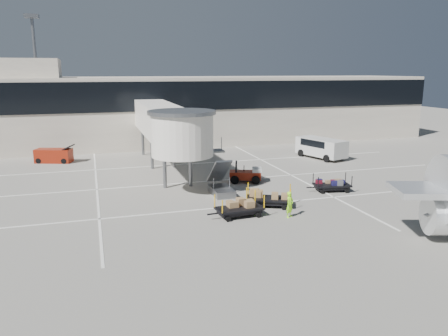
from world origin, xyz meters
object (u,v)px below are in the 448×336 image
Objects in this scene: minivan at (320,146)px; box_cart_far at (239,209)px; box_cart_near at (267,198)px; ground_worker at (290,204)px; belt_loader at (54,156)px; baggage_tug at (246,175)px; suitcase_cart at (332,186)px.

box_cart_far is at bearing -150.35° from minivan.
box_cart_far is (-2.43, -1.42, -0.03)m from box_cart_near.
minivan is at bearing 42.73° from box_cart_far.
ground_worker is at bearing -23.32° from box_cart_far.
baggage_tug is at bearing -20.11° from belt_loader.
box_cart_far is at bearing 126.77° from ground_worker.
belt_loader is at bearing 151.24° from box_cart_near.
minivan is at bearing 74.26° from box_cart_near.
minivan reaches higher than belt_loader.
ground_worker is (-0.38, -8.88, 0.20)m from baggage_tug.
box_cart_near is at bearing 66.74° from ground_worker.
ground_worker reaches higher than box_cart_near.
minivan is (10.58, 7.14, 0.60)m from baggage_tug.
belt_loader is at bearing 115.61° from box_cart_far.
baggage_tug is at bearing 53.04° from ground_worker.
box_cart_near is 2.47m from ground_worker.
box_cart_far is at bearing -147.92° from suitcase_cart.
box_cart_far is 23.84m from belt_loader.
minivan is 26.46m from belt_loader.
box_cart_far is at bearing -125.31° from box_cart_near.
box_cart_near is 0.93× the size of belt_loader.
box_cart_far reaches higher than suitcase_cart.
box_cart_near reaches higher than box_cart_far.
suitcase_cart is 0.92× the size of box_cart_near.
belt_loader is at bearing 90.11° from ground_worker.
belt_loader reaches higher than suitcase_cart.
baggage_tug is 0.78× the size of box_cart_far.
belt_loader is at bearing 159.85° from baggage_tug.
box_cart_far is at bearing -93.02° from baggage_tug.
suitcase_cart is 12.89m from minivan.
minivan reaches higher than suitcase_cart.
minivan is at bearing 7.51° from belt_loader.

